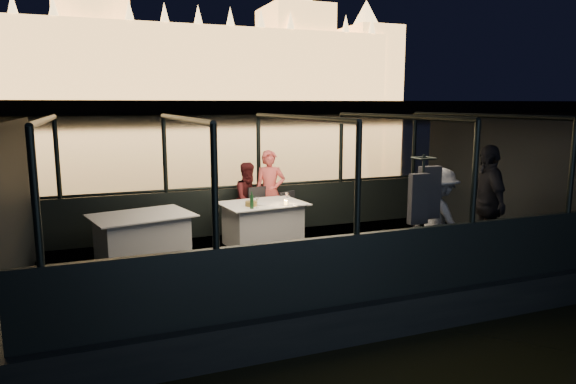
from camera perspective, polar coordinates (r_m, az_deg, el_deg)
name	(u,v)px	position (r m, az deg, el deg)	size (l,w,h in m)	color
river_water	(109,123)	(87.63, -19.28, 7.26)	(500.00, 500.00, 0.00)	black
boat_hull	(297,288)	(8.67, 0.97, -10.57)	(8.60, 4.40, 1.00)	black
boat_deck	(297,260)	(8.52, 0.98, -7.54)	(8.00, 4.00, 0.04)	black
gunwale_port	(259,209)	(10.22, -3.24, -1.89)	(8.00, 0.08, 0.90)	black
gunwale_starboard	(356,268)	(6.65, 7.56, -8.40)	(8.00, 0.08, 0.90)	black
cabin_glass_port	(258,151)	(10.05, -3.30, 4.54)	(8.00, 0.02, 1.40)	#99B2B2
cabin_glass_starboard	(358,179)	(6.39, 7.79, 1.45)	(8.00, 0.02, 1.40)	#99B2B2
cabin_roof_glass	(297,118)	(8.13, 1.03, 8.26)	(8.00, 4.00, 0.02)	#99B2B2
end_wall_fore	(19,208)	(7.71, -27.74, -1.56)	(0.02, 4.00, 2.30)	black
end_wall_aft	(493,177)	(10.41, 21.85, 1.54)	(0.02, 4.00, 2.30)	black
canopy_ribs	(297,190)	(8.24, 1.00, 0.24)	(8.00, 4.00, 2.30)	black
embankment	(96,109)	(217.56, -20.57, 8.63)	(400.00, 140.00, 6.00)	#423D33
parliament_building	(92,22)	(184.40, -20.95, 17.26)	(220.00, 32.00, 60.00)	#F2D18C
dining_table_central	(263,224)	(9.26, -2.82, -3.53)	(1.45, 1.05, 0.77)	white
dining_table_aft	(142,240)	(8.48, -15.87, -5.16)	(1.51, 1.09, 0.80)	silver
chair_port_left	(262,215)	(9.70, -2.94, -2.52)	(0.44, 0.44, 0.94)	black
chair_port_right	(291,212)	(9.90, 0.28, -2.27)	(0.38, 0.38, 0.82)	black
coat_stand	(421,219)	(7.54, 14.58, -2.90)	(0.50, 0.40, 1.82)	black
person_woman_coral	(270,196)	(9.98, -2.02, -0.42)	(0.59, 0.39, 1.64)	#CA4D49
person_man_maroon	(249,197)	(9.85, -4.32, -0.57)	(0.68, 0.53, 1.42)	#3A1012
passenger_stripe	(438,216)	(8.06, 16.33, -2.55)	(1.03, 0.58, 1.59)	white
passenger_dark	(486,209)	(8.82, 21.18, -1.77)	(1.11, 0.47, 1.89)	black
wine_bottle	(252,200)	(8.66, -4.05, -0.89)	(0.06, 0.06, 0.30)	#163C1D
bread_basket	(251,204)	(8.91, -4.11, -1.31)	(0.21, 0.21, 0.08)	olive
amber_candle	(286,203)	(8.99, -0.25, -1.18)	(0.06, 0.06, 0.08)	#FFB33F
plate_near	(301,204)	(9.02, 1.43, -1.36)	(0.24, 0.24, 0.02)	silver
plate_far	(264,204)	(9.01, -2.68, -1.38)	(0.26, 0.26, 0.02)	white
wine_glass_white	(257,203)	(8.72, -3.46, -1.19)	(0.06, 0.06, 0.19)	silver
wine_glass_red	(287,197)	(9.19, -0.15, -0.59)	(0.06, 0.06, 0.18)	silver
wine_glass_empty	(288,200)	(8.95, -0.04, -0.88)	(0.06, 0.06, 0.18)	silver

